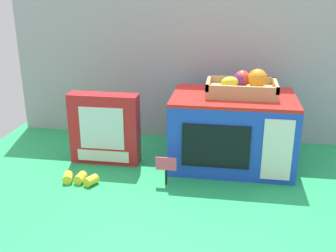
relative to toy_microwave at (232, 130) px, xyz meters
name	(u,v)px	position (x,y,z in m)	size (l,w,h in m)	color
ground_plane	(193,165)	(-0.14, -0.04, -0.13)	(1.70, 1.70, 0.00)	#219E54
display_back_panel	(202,62)	(-0.14, 0.27, 0.20)	(1.61, 0.03, 0.66)	#A0A3A8
toy_microwave	(232,130)	(0.00, 0.00, 0.00)	(0.44, 0.30, 0.26)	blue
food_groups_crate	(243,86)	(0.03, 0.01, 0.16)	(0.25, 0.16, 0.10)	tan
cookie_set_box	(105,129)	(-0.47, -0.06, 0.00)	(0.26, 0.07, 0.26)	red
price_sign	(166,167)	(-0.21, -0.21, -0.07)	(0.07, 0.01, 0.10)	black
loose_toy_banana	(80,179)	(-0.50, -0.24, -0.12)	(0.13, 0.06, 0.03)	yellow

